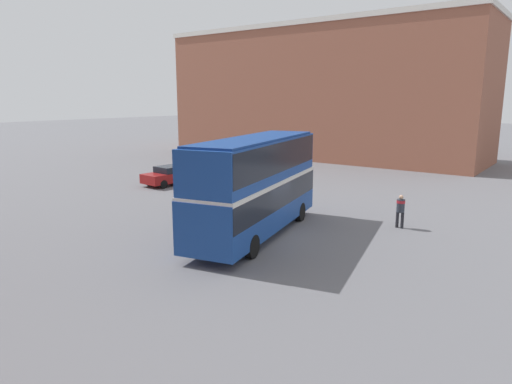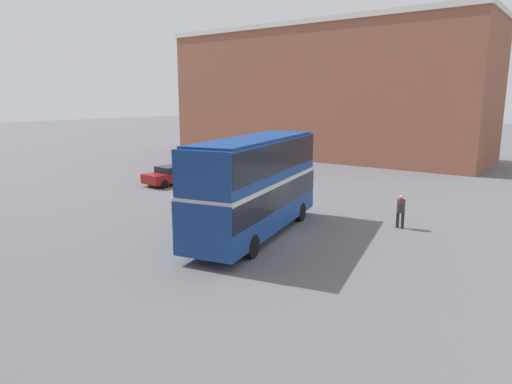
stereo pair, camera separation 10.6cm
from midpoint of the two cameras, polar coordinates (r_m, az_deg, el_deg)
ground_plane at (r=21.99m, az=1.89°, el=-5.50°), size 240.00×240.00×0.00m
building_row_right at (r=53.11m, az=8.13°, el=12.21°), size 11.13×35.52×14.26m
double_decker_bus at (r=21.55m, az=-0.14°, el=1.49°), size 10.58×4.83×4.69m
pedestrian_foreground at (r=24.17m, az=17.50°, el=-1.90°), size 0.42×0.42×1.71m
parked_car_kerb_near at (r=35.45m, az=-10.75°, el=2.09°), size 4.33×2.25×1.43m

